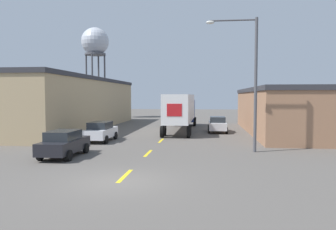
{
  "coord_description": "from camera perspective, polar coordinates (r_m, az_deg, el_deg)",
  "views": [
    {
      "loc": [
        3.72,
        -13.58,
        3.67
      ],
      "look_at": [
        0.95,
        10.01,
        2.32
      ],
      "focal_mm": 35.0,
      "sensor_mm": 36.0,
      "label": 1
    }
  ],
  "objects": [
    {
      "name": "semi_truck",
      "position": [
        35.26,
        2.36,
        1.07
      ],
      "size": [
        2.77,
        14.8,
        3.86
      ],
      "rotation": [
        0.0,
        0.0,
        -0.01
      ],
      "color": "navy",
      "rests_on": "ground_plane"
    },
    {
      "name": "parked_car_left_near",
      "position": [
        20.94,
        -17.65,
        -4.71
      ],
      "size": [
        1.94,
        4.28,
        1.6
      ],
      "color": "black",
      "rests_on": "ground_plane"
    },
    {
      "name": "water_tower",
      "position": [
        57.88,
        -12.58,
        12.09
      ],
      "size": [
        4.61,
        4.61,
        15.26
      ],
      "color": "#47474C",
      "rests_on": "ground_plane"
    },
    {
      "name": "warehouse_left",
      "position": [
        40.6,
        -20.04,
        1.98
      ],
      "size": [
        13.4,
        27.57,
        5.8
      ],
      "color": "tan",
      "rests_on": "ground_plane"
    },
    {
      "name": "ground_plane",
      "position": [
        14.55,
        -8.51,
        -11.39
      ],
      "size": [
        160.0,
        160.0,
        0.0
      ],
      "primitive_type": "plane",
      "color": "#56514C"
    },
    {
      "name": "parked_car_right_far",
      "position": [
        33.94,
        8.6,
        -1.59
      ],
      "size": [
        1.94,
        4.28,
        1.6
      ],
      "color": "silver",
      "rests_on": "ground_plane"
    },
    {
      "name": "road_centerline",
      "position": [
        21.3,
        -3.49,
        -6.66
      ],
      "size": [
        0.2,
        14.6,
        0.01
      ],
      "color": "yellow",
      "rests_on": "ground_plane"
    },
    {
      "name": "warehouse_right",
      "position": [
        35.6,
        22.58,
        0.74
      ],
      "size": [
        11.28,
        20.93,
        4.51
      ],
      "color": "#9E7051",
      "rests_on": "ground_plane"
    },
    {
      "name": "street_lamp",
      "position": [
        22.18,
        14.01,
        6.93
      ],
      "size": [
        3.36,
        0.32,
        8.78
      ],
      "color": "#4C4C51",
      "rests_on": "ground_plane"
    },
    {
      "name": "parked_car_left_far",
      "position": [
        27.36,
        -11.65,
        -2.78
      ],
      "size": [
        1.94,
        4.28,
        1.6
      ],
      "color": "silver",
      "rests_on": "ground_plane"
    }
  ]
}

